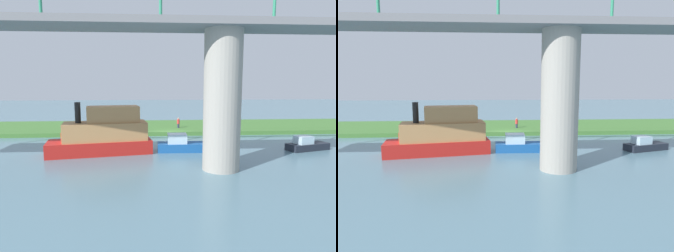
# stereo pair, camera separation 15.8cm
# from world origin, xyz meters

# --- Properties ---
(ground_plane) EXTENTS (160.00, 160.00, 0.00)m
(ground_plane) POSITION_xyz_m (0.00, 0.00, 0.00)
(ground_plane) COLOR slate
(grassy_bank) EXTENTS (80.00, 12.00, 0.50)m
(grassy_bank) POSITION_xyz_m (0.00, -6.00, 0.25)
(grassy_bank) COLOR #427533
(grassy_bank) RESTS_ON ground
(bridge_pylon) EXTENTS (2.81, 2.81, 10.43)m
(bridge_pylon) POSITION_xyz_m (-2.85, 14.70, 5.22)
(bridge_pylon) COLOR #9E998E
(bridge_pylon) RESTS_ON ground
(bridge_span) EXTENTS (63.03, 4.30, 3.25)m
(bridge_span) POSITION_xyz_m (-2.85, 14.68, 10.93)
(bridge_span) COLOR slate
(bridge_span) RESTS_ON bridge_pylon
(person_on_bank) EXTENTS (0.44, 0.44, 1.39)m
(person_on_bank) POSITION_xyz_m (-1.49, -3.47, 1.20)
(person_on_bank) COLOR #2D334C
(person_on_bank) RESTS_ON grassy_bank
(mooring_post) EXTENTS (0.20, 0.20, 0.91)m
(mooring_post) POSITION_xyz_m (6.59, -1.79, 0.96)
(mooring_post) COLOR brown
(mooring_post) RESTS_ON grassy_bank
(motorboat_white) EXTENTS (9.91, 4.73, 4.86)m
(motorboat_white) POSITION_xyz_m (6.86, 8.66, 1.80)
(motorboat_white) COLOR red
(motorboat_white) RESTS_ON ground
(riverboat_paddlewheel) EXTENTS (5.18, 1.95, 1.71)m
(riverboat_paddlewheel) POSITION_xyz_m (-0.64, 8.32, 0.61)
(riverboat_paddlewheel) COLOR #195199
(riverboat_paddlewheel) RESTS_ON ground
(motorboat_red) EXTENTS (4.45, 2.78, 1.40)m
(motorboat_red) POSITION_xyz_m (9.06, 2.06, 0.50)
(motorboat_red) COLOR gold
(motorboat_red) RESTS_ON ground
(pontoon_yellow) EXTENTS (4.55, 2.67, 1.43)m
(pontoon_yellow) POSITION_xyz_m (-12.96, 8.74, 0.51)
(pontoon_yellow) COLOR #1E232D
(pontoon_yellow) RESTS_ON ground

